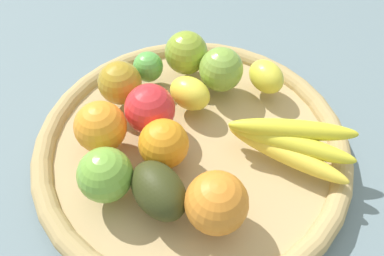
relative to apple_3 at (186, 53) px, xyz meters
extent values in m
plane|color=slate|center=(0.14, -0.05, -0.08)|extent=(2.40, 2.40, 0.00)
cylinder|color=tan|center=(0.14, -0.05, -0.06)|extent=(0.46, 0.46, 0.02)
torus|color=tan|center=(0.14, -0.05, -0.05)|extent=(0.48, 0.48, 0.03)
sphere|color=#8CA52F|center=(0.00, 0.00, 0.00)|extent=(0.09, 0.09, 0.07)
ellipsoid|color=yellow|center=(0.23, 0.06, -0.02)|extent=(0.16, 0.13, 0.03)
ellipsoid|color=yellow|center=(0.23, 0.07, -0.01)|extent=(0.14, 0.15, 0.03)
ellipsoid|color=yellow|center=(0.21, 0.08, 0.00)|extent=(0.11, 0.17, 0.03)
sphere|color=red|center=(0.10, -0.10, 0.00)|extent=(0.10, 0.10, 0.07)
sphere|color=orange|center=(0.28, -0.07, 0.00)|extent=(0.11, 0.11, 0.08)
sphere|color=#75AE3D|center=(0.19, -0.18, 0.00)|extent=(0.08, 0.08, 0.07)
sphere|color=orange|center=(0.11, -0.17, 0.00)|extent=(0.08, 0.08, 0.07)
sphere|color=orange|center=(0.17, -0.10, 0.00)|extent=(0.09, 0.09, 0.07)
ellipsoid|color=#333717|center=(0.23, -0.13, -0.01)|extent=(0.10, 0.08, 0.06)
sphere|color=#AE8925|center=(0.03, -0.12, 0.00)|extent=(0.10, 0.10, 0.07)
ellipsoid|color=yellow|center=(0.08, -0.03, -0.01)|extent=(0.08, 0.08, 0.05)
ellipsoid|color=yellow|center=(0.09, 0.10, -0.01)|extent=(0.07, 0.06, 0.05)
sphere|color=#80A83E|center=(0.06, 0.04, 0.00)|extent=(0.09, 0.09, 0.07)
sphere|color=#5AAC47|center=(0.00, -0.07, -0.01)|extent=(0.07, 0.07, 0.05)
camera|label=1|loc=(0.48, -0.18, 0.41)|focal=35.86mm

